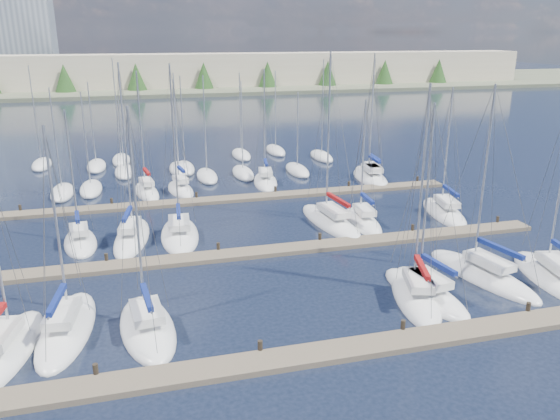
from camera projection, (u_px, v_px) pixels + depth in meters
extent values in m
plane|color=#192032|center=(201.00, 143.00, 81.38)|extent=(400.00, 400.00, 0.00)
cube|color=#6B5E4C|center=(340.00, 351.00, 28.05)|extent=(44.00, 1.80, 0.35)
cylinder|color=#2D261C|center=(96.00, 374.00, 25.90)|extent=(0.26, 0.26, 1.10)
cylinder|color=#2D261C|center=(260.00, 350.00, 27.85)|extent=(0.26, 0.26, 1.10)
cylinder|color=#2D261C|center=(403.00, 329.00, 29.81)|extent=(0.26, 0.26, 1.10)
cylinder|color=#2D261C|center=(528.00, 311.00, 31.76)|extent=(0.26, 0.26, 1.10)
cube|color=#6B5E4C|center=(273.00, 251.00, 40.91)|extent=(44.00, 1.80, 0.35)
cylinder|color=#2D261C|center=(107.00, 261.00, 38.76)|extent=(0.26, 0.26, 1.10)
cylinder|color=#2D261C|center=(218.00, 250.00, 40.72)|extent=(0.26, 0.26, 1.10)
cylinder|color=#2D261C|center=(320.00, 240.00, 42.67)|extent=(0.26, 0.26, 1.10)
cylinder|color=#2D261C|center=(412.00, 231.00, 44.62)|extent=(0.26, 0.26, 1.10)
cylinder|color=#2D261C|center=(497.00, 222.00, 46.58)|extent=(0.26, 0.26, 1.10)
cube|color=#6B5E4C|center=(238.00, 198.00, 53.77)|extent=(44.00, 1.80, 0.35)
cylinder|color=#2D261C|center=(21.00, 210.00, 49.67)|extent=(0.26, 0.26, 1.10)
cylinder|color=#2D261C|center=(112.00, 204.00, 51.62)|extent=(0.26, 0.26, 1.10)
cylinder|color=#2D261C|center=(197.00, 197.00, 53.58)|extent=(0.26, 0.26, 1.10)
cylinder|color=#2D261C|center=(275.00, 192.00, 55.53)|extent=(0.26, 0.26, 1.10)
cylinder|color=#2D261C|center=(349.00, 186.00, 57.48)|extent=(0.26, 0.26, 1.10)
cylinder|color=#2D261C|center=(417.00, 181.00, 59.44)|extent=(0.26, 0.26, 1.10)
ellipsoid|color=white|center=(181.00, 191.00, 56.79)|extent=(3.18, 6.54, 1.60)
cube|color=silver|center=(181.00, 179.00, 56.11)|extent=(1.57, 2.36, 0.50)
cylinder|color=#9EA0A5|center=(176.00, 131.00, 55.31)|extent=(0.14, 0.14, 10.24)
cylinder|color=#9EA0A5|center=(181.00, 170.00, 55.35)|extent=(0.49, 2.62, 0.10)
cube|color=navy|center=(181.00, 169.00, 55.31)|extent=(0.66, 2.44, 0.30)
ellipsoid|color=white|center=(362.00, 223.00, 47.20)|extent=(2.89, 7.42, 1.60)
cube|color=black|center=(362.00, 223.00, 47.20)|extent=(1.48, 3.57, 0.12)
cube|color=silver|center=(364.00, 210.00, 46.45)|extent=(1.48, 2.63, 0.50)
cylinder|color=#9EA0A5|center=(363.00, 156.00, 45.95)|extent=(0.14, 0.14, 9.43)
cylinder|color=#9EA0A5|center=(367.00, 200.00, 45.58)|extent=(0.32, 3.05, 0.10)
cube|color=navy|center=(367.00, 199.00, 45.55)|extent=(0.50, 2.83, 0.30)
ellipsoid|color=white|center=(371.00, 177.00, 62.26)|extent=(3.47, 9.08, 1.60)
cube|color=black|center=(371.00, 177.00, 62.26)|extent=(1.77, 4.37, 0.12)
cube|color=silver|center=(372.00, 167.00, 61.44)|extent=(1.73, 3.23, 0.50)
cylinder|color=#9EA0A5|center=(372.00, 111.00, 60.64)|extent=(0.14, 0.14, 12.56)
cylinder|color=#9EA0A5|center=(375.00, 159.00, 60.44)|extent=(0.48, 3.71, 0.10)
cube|color=navy|center=(375.00, 158.00, 60.41)|extent=(0.65, 3.44, 0.30)
ellipsoid|color=white|center=(7.00, 352.00, 28.12)|extent=(3.92, 8.71, 1.60)
cube|color=maroon|center=(7.00, 352.00, 28.12)|extent=(1.98, 4.20, 0.12)
cube|color=silver|center=(0.00, 334.00, 27.32)|extent=(1.87, 3.13, 0.50)
ellipsoid|color=white|center=(481.00, 276.00, 36.88)|extent=(4.51, 9.87, 1.60)
cube|color=black|center=(481.00, 276.00, 36.88)|extent=(2.27, 4.76, 0.12)
cube|color=silver|center=(489.00, 261.00, 36.07)|extent=(2.10, 3.56, 0.50)
cylinder|color=#9EA0A5|center=(485.00, 175.00, 35.39)|extent=(0.14, 0.14, 11.65)
cylinder|color=#9EA0A5|center=(500.00, 250.00, 35.09)|extent=(0.89, 3.94, 0.10)
cube|color=navy|center=(500.00, 249.00, 35.06)|extent=(1.03, 3.67, 0.30)
ellipsoid|color=white|center=(67.00, 330.00, 30.19)|extent=(3.67, 8.99, 1.60)
cube|color=black|center=(67.00, 330.00, 30.19)|extent=(1.87, 4.33, 0.12)
cube|color=silver|center=(62.00, 313.00, 29.37)|extent=(1.82, 3.21, 0.50)
cylinder|color=#9EA0A5|center=(56.00, 221.00, 28.93)|extent=(0.14, 0.14, 10.22)
cylinder|color=#9EA0A5|center=(57.00, 302.00, 28.39)|extent=(0.51, 3.66, 0.10)
cube|color=navy|center=(57.00, 300.00, 28.35)|extent=(0.68, 3.39, 0.30)
ellipsoid|color=white|center=(180.00, 236.00, 44.17)|extent=(3.51, 8.74, 1.60)
cube|color=maroon|center=(180.00, 236.00, 44.17)|extent=(1.81, 4.20, 0.12)
cube|color=silver|center=(179.00, 222.00, 43.37)|extent=(1.83, 3.09, 0.50)
cylinder|color=#9EA0A5|center=(174.00, 146.00, 42.55)|extent=(0.14, 0.14, 12.45)
cylinder|color=#9EA0A5|center=(178.00, 213.00, 42.40)|extent=(0.32, 3.60, 0.10)
cube|color=navy|center=(178.00, 211.00, 42.37)|extent=(0.50, 3.32, 0.30)
ellipsoid|color=white|center=(425.00, 295.00, 34.26)|extent=(3.67, 8.20, 1.60)
cube|color=silver|center=(430.00, 278.00, 33.51)|extent=(1.79, 2.94, 0.50)
cylinder|color=#9EA0A5|center=(427.00, 194.00, 32.81)|extent=(0.14, 0.14, 10.84)
cylinder|color=#9EA0A5|center=(439.00, 267.00, 32.64)|extent=(0.58, 3.30, 0.10)
cube|color=navy|center=(439.00, 265.00, 32.60)|extent=(0.74, 3.07, 0.30)
ellipsoid|color=white|center=(148.00, 329.00, 30.29)|extent=(3.73, 8.04, 1.60)
cube|color=silver|center=(147.00, 312.00, 29.54)|extent=(1.88, 2.88, 0.50)
cylinder|color=#9EA0A5|center=(136.00, 213.00, 28.78)|extent=(0.14, 0.14, 11.18)
cylinder|color=#9EA0A5|center=(147.00, 299.00, 28.66)|extent=(0.45, 3.25, 0.10)
cube|color=navy|center=(147.00, 297.00, 28.62)|extent=(0.62, 3.02, 0.30)
ellipsoid|color=white|center=(80.00, 244.00, 42.52)|extent=(3.15, 6.65, 1.60)
cube|color=black|center=(80.00, 244.00, 42.52)|extent=(1.61, 3.20, 0.12)
cube|color=silver|center=(79.00, 229.00, 41.84)|extent=(1.59, 2.38, 0.50)
cylinder|color=#9EA0A5|center=(72.00, 171.00, 41.21)|extent=(0.14, 0.14, 9.30)
cylinder|color=#9EA0A5|center=(77.00, 219.00, 41.06)|extent=(0.40, 2.69, 0.10)
cube|color=navy|center=(77.00, 217.00, 41.02)|extent=(0.58, 2.50, 0.30)
ellipsoid|color=white|center=(415.00, 296.00, 34.05)|extent=(4.94, 8.84, 1.60)
cube|color=maroon|center=(415.00, 296.00, 34.05)|extent=(2.47, 4.28, 0.12)
cube|color=silver|center=(418.00, 280.00, 33.25)|extent=(2.23, 3.25, 0.50)
cylinder|color=#9EA0A5|center=(422.00, 185.00, 32.51)|extent=(0.14, 0.14, 11.94)
cylinder|color=#9EA0A5|center=(422.00, 269.00, 32.28)|extent=(1.11, 3.43, 0.10)
cube|color=maroon|center=(422.00, 267.00, 32.24)|extent=(1.22, 3.21, 0.30)
ellipsoid|color=white|center=(444.00, 214.00, 49.61)|extent=(4.22, 8.95, 1.60)
cube|color=silver|center=(447.00, 201.00, 48.80)|extent=(2.00, 3.23, 0.50)
cylinder|color=#9EA0A5|center=(447.00, 146.00, 48.36)|extent=(0.14, 0.14, 10.17)
cylinder|color=#9EA0A5|center=(451.00, 192.00, 47.82)|extent=(0.77, 3.57, 0.10)
cube|color=navy|center=(451.00, 191.00, 47.78)|extent=(0.92, 3.32, 0.30)
ellipsoid|color=white|center=(265.00, 183.00, 59.84)|extent=(3.72, 7.83, 1.60)
cube|color=maroon|center=(265.00, 183.00, 59.84)|extent=(1.88, 3.77, 0.12)
cube|color=silver|center=(266.00, 172.00, 59.08)|extent=(1.79, 2.82, 0.50)
cylinder|color=#9EA0A5|center=(265.00, 122.00, 58.37)|extent=(0.14, 0.14, 11.03)
cylinder|color=#9EA0A5|center=(266.00, 164.00, 58.18)|extent=(0.62, 3.13, 0.10)
cube|color=navy|center=(266.00, 163.00, 58.14)|extent=(0.78, 2.91, 0.30)
ellipsoid|color=white|center=(132.00, 239.00, 43.56)|extent=(3.82, 9.14, 1.60)
cube|color=silver|center=(130.00, 225.00, 42.74)|extent=(1.83, 3.28, 0.50)
cylinder|color=#9EA0A5|center=(125.00, 147.00, 41.95)|extent=(0.14, 0.14, 12.56)
cylinder|color=#9EA0A5|center=(127.00, 215.00, 41.74)|extent=(0.66, 3.69, 0.10)
cube|color=navy|center=(127.00, 214.00, 41.70)|extent=(0.81, 3.43, 0.30)
ellipsoid|color=white|center=(370.00, 179.00, 61.37)|extent=(3.75, 8.72, 1.60)
cube|color=silver|center=(372.00, 168.00, 60.57)|extent=(1.91, 3.11, 0.50)
cylinder|color=#9EA0A5|center=(371.00, 122.00, 60.06)|extent=(0.14, 0.14, 10.43)
cylinder|color=#9EA0A5|center=(375.00, 161.00, 59.61)|extent=(0.42, 3.56, 0.10)
cube|color=navy|center=(375.00, 159.00, 59.57)|extent=(0.60, 3.29, 0.30)
ellipsoid|color=white|center=(330.00, 223.00, 47.18)|extent=(3.85, 10.35, 1.60)
cube|color=silver|center=(333.00, 210.00, 46.33)|extent=(1.89, 3.68, 0.50)
cylinder|color=#9EA0A5|center=(329.00, 133.00, 45.52)|extent=(0.14, 0.14, 13.23)
cylinder|color=#9EA0A5|center=(338.00, 201.00, 45.29)|extent=(0.57, 4.23, 0.10)
cube|color=maroon|center=(338.00, 200.00, 45.25)|extent=(0.73, 3.91, 0.30)
ellipsoid|color=white|center=(147.00, 193.00, 55.94)|extent=(3.15, 7.31, 1.60)
cube|color=black|center=(147.00, 193.00, 55.94)|extent=(1.60, 3.52, 0.12)
cube|color=silver|center=(146.00, 182.00, 55.23)|extent=(1.53, 2.62, 0.50)
cylinder|color=#9EA0A5|center=(141.00, 128.00, 54.38)|extent=(0.14, 0.14, 11.12)
cylinder|color=#9EA0A5|center=(147.00, 173.00, 54.41)|extent=(0.53, 2.95, 0.10)
cube|color=maroon|center=(147.00, 172.00, 54.37)|extent=(0.70, 2.75, 0.30)
ellipsoid|color=white|center=(552.00, 278.00, 36.57)|extent=(4.59, 9.12, 1.60)
cube|color=silver|center=(558.00, 263.00, 35.76)|extent=(2.20, 3.30, 0.50)
cylinder|color=#9EA0A5|center=(35.00, 114.00, 65.01)|extent=(0.12, 0.12, 11.20)
ellipsoid|color=white|center=(42.00, 165.00, 66.95)|extent=(2.20, 6.40, 1.40)
cylinder|color=#9EA0A5|center=(182.00, 121.00, 63.36)|extent=(0.12, 0.12, 10.14)
ellipsoid|color=white|center=(185.00, 169.00, 65.13)|extent=(2.20, 6.40, 1.40)
cylinder|color=#9EA0A5|center=(176.00, 120.00, 62.93)|extent=(0.12, 0.12, 10.49)
ellipsoid|color=white|center=(179.00, 169.00, 64.76)|extent=(2.20, 6.40, 1.40)
cylinder|color=#9EA0A5|center=(275.00, 109.00, 73.06)|extent=(0.12, 0.12, 10.06)
ellipsoid|color=white|center=(275.00, 151.00, 74.82)|extent=(2.20, 6.40, 1.40)
cylinder|color=#9EA0A5|center=(92.00, 122.00, 64.53)|extent=(0.12, 0.12, 9.39)
ellipsoid|color=white|center=(96.00, 166.00, 66.19)|extent=(2.20, 6.40, 1.40)
cylinder|color=#9EA0A5|center=(55.00, 138.00, 53.55)|extent=(0.12, 0.12, 9.85)
ellipsoid|color=white|center=(62.00, 193.00, 55.28)|extent=(2.20, 6.40, 1.40)
cylinder|color=#9EA0A5|center=(85.00, 139.00, 54.89)|extent=(0.12, 0.12, 9.30)
ellipsoid|color=white|center=(91.00, 189.00, 56.54)|extent=(2.20, 6.40, 1.40)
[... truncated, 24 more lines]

